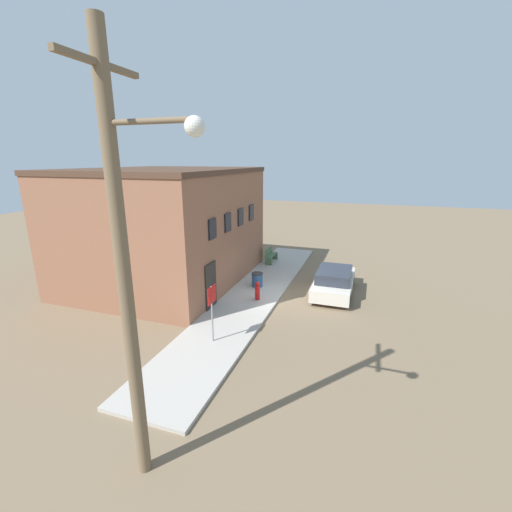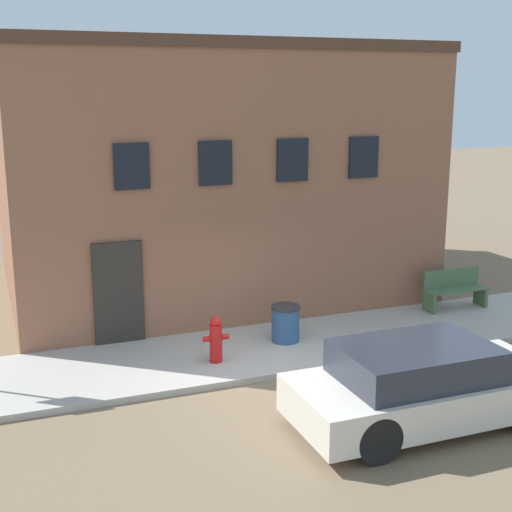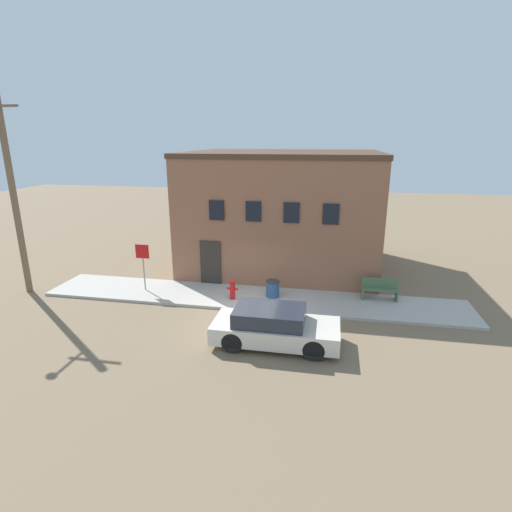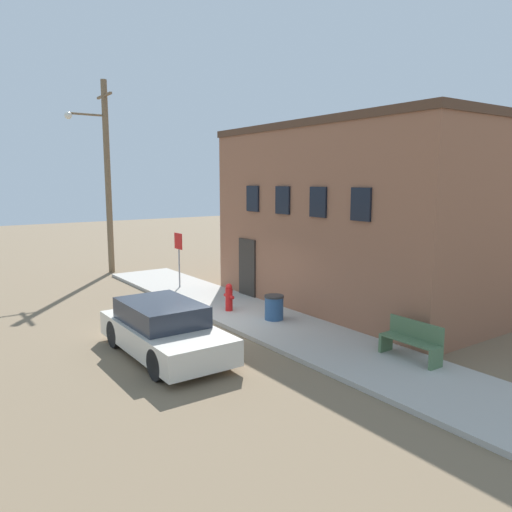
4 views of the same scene
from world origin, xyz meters
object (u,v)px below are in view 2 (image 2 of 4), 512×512
bench (454,290)px  parked_car (423,385)px  fire_hydrant (216,339)px  trash_bin (285,323)px

bench → parked_car: size_ratio=0.35×
bench → parked_car: parked_car is taller
fire_hydrant → bench: size_ratio=0.59×
trash_bin → parked_car: parked_car is taller
bench → trash_bin: bearing=-172.3°
fire_hydrant → parked_car: size_ratio=0.21×
parked_car → trash_bin: bearing=99.2°
bench → fire_hydrant: bearing=-169.2°
parked_car → fire_hydrant: bearing=124.6°
bench → parked_car: (-3.94, -4.52, 0.08)m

